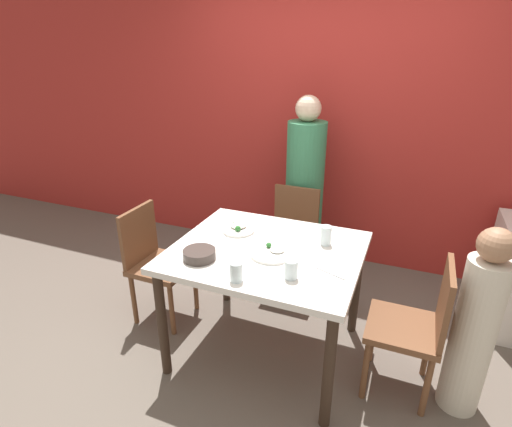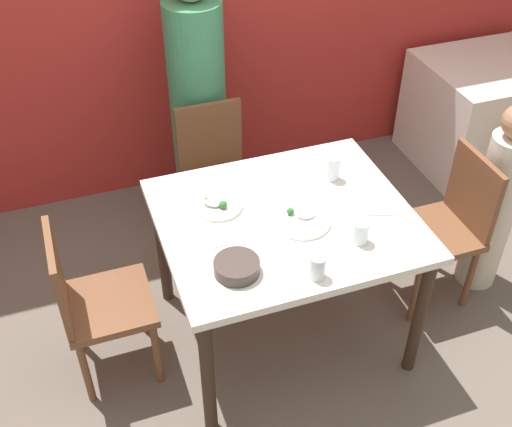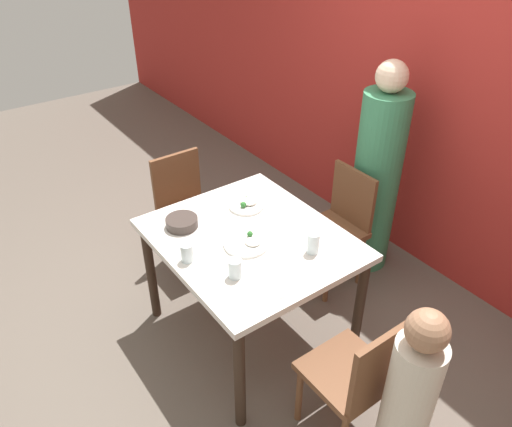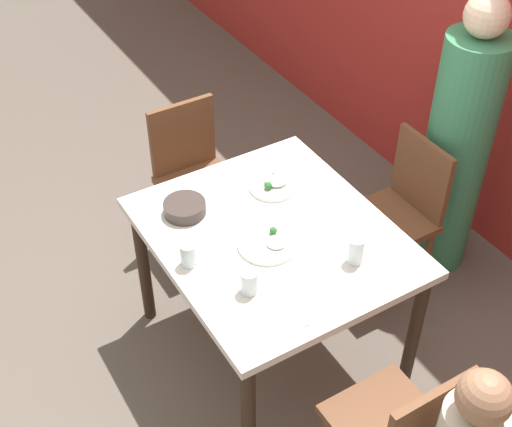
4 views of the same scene
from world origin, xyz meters
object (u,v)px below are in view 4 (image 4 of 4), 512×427
object	(u,v)px
chair_adult_spot	(399,210)
person_adult	(457,151)
plate_rice_adult	(268,244)
bowl_curry	(185,208)
glass_water_tall	(356,250)

from	to	relation	value
chair_adult_spot	person_adult	size ratio (longest dim) A/B	0.55
person_adult	plate_rice_adult	size ratio (longest dim) A/B	6.17
chair_adult_spot	bowl_curry	xyz separation A→B (m)	(-0.23, -1.09, 0.33)
chair_adult_spot	glass_water_tall	world-z (taller)	glass_water_tall
bowl_curry	plate_rice_adult	world-z (taller)	bowl_curry
person_adult	glass_water_tall	distance (m)	1.06
chair_adult_spot	bowl_curry	distance (m)	1.17
person_adult	bowl_curry	world-z (taller)	person_adult
bowl_curry	chair_adult_spot	bearing A→B (deg)	78.32
person_adult	chair_adult_spot	bearing A→B (deg)	-90.00
person_adult	glass_water_tall	xyz separation A→B (m)	(0.41, -0.97, 0.11)
person_adult	bowl_curry	bearing A→B (deg)	-98.97
chair_adult_spot	person_adult	world-z (taller)	person_adult
chair_adult_spot	glass_water_tall	bearing A→B (deg)	-56.72
person_adult	bowl_curry	size ratio (longest dim) A/B	8.26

